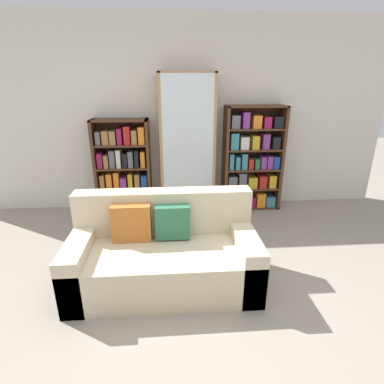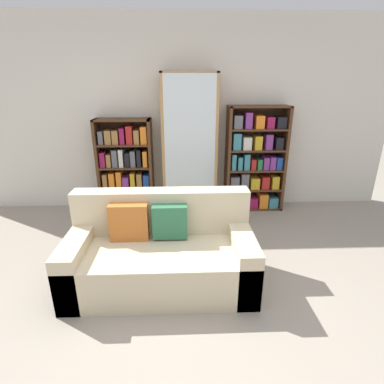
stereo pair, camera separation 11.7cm
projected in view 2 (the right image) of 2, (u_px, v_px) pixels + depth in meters
name	position (u px, v px, depth m)	size (l,w,h in m)	color
ground_plane	(176.00, 332.00, 2.33)	(16.00, 16.00, 0.00)	gray
wall_back	(176.00, 117.00, 4.32)	(6.31, 0.06, 2.70)	silver
couch	(161.00, 254.00, 2.83)	(1.70, 0.82, 0.85)	beige
bookshelf_left	(126.00, 168.00, 4.35)	(0.78, 0.32, 1.35)	#4C2D19
display_cabinet	(189.00, 145.00, 4.25)	(0.77, 0.36, 1.95)	#AD7F4C
bookshelf_right	(255.00, 161.00, 4.39)	(0.86, 0.32, 1.52)	#4C2D19
wine_bottle	(239.00, 217.00, 3.99)	(0.08, 0.08, 0.33)	#143819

